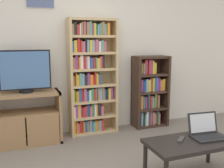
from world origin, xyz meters
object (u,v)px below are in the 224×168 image
Objects in this scene: bookshelf_tall at (91,77)px; remote_near_laptop at (181,139)px; tv_stand at (25,119)px; television at (25,71)px; laptop at (206,131)px; bookshelf_short at (148,93)px; coffee_table at (191,145)px.

remote_near_laptop is at bearing -72.29° from bookshelf_tall.
tv_stand reaches higher than remote_near_laptop.
laptop is at bearing -40.68° from television.
tv_stand reaches higher than laptop.
bookshelf_tall is (0.92, 0.10, -0.14)m from television.
bookshelf_short is 7.75× the size of remote_near_laptop.
laptop is 0.31m from remote_near_laptop.
tv_stand is 1.08m from bookshelf_tall.
television is at bearing 144.07° from laptop.
laptop reaches higher than remote_near_laptop.
bookshelf_short reaches higher than laptop.
bookshelf_tall is at bearing 178.89° from bookshelf_short.
coffee_table is 0.11m from remote_near_laptop.
laptop is 2.45× the size of remote_near_laptop.
television is at bearing 134.63° from coffee_table.
coffee_table is at bearing -45.37° from television.
remote_near_laptop is at bearing -45.03° from tv_stand.
television is 0.38× the size of bookshelf_tall.
coffee_table is (1.51, -1.53, -0.65)m from television.
television is at bearing -178.29° from remote_near_laptop.
tv_stand is 2.07m from remote_near_laptop.
television is at bearing -177.49° from bookshelf_short.
bookshelf_short is 1.64m from remote_near_laptop.
remote_near_laptop is at bearing -106.38° from bookshelf_short.
television is 0.57× the size of bookshelf_short.
coffee_table is (0.59, -1.63, -0.50)m from bookshelf_tall.
remote_near_laptop is (-0.46, -1.56, -0.15)m from bookshelf_short.
tv_stand is at bearing 144.99° from laptop.
remote_near_laptop is (-0.09, 0.05, 0.06)m from coffee_table.
television is 1.94m from bookshelf_short.
tv_stand is 2.30m from laptop.
bookshelf_tall is 1.49× the size of bookshelf_short.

